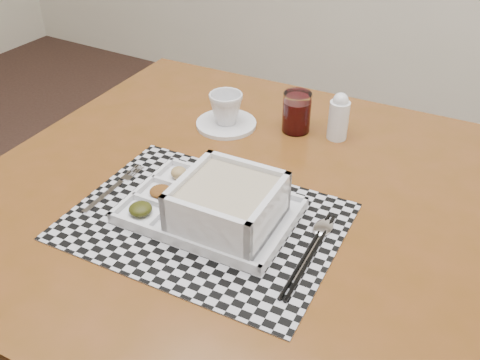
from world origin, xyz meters
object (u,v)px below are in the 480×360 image
object	(u,v)px
serving_tray	(221,207)
juice_glass	(297,114)
creamer_bottle	(339,117)
dining_table	(231,216)
cup	(226,108)

from	to	relation	value
serving_tray	juice_glass	bearing A→B (deg)	94.71
serving_tray	creamer_bottle	world-z (taller)	creamer_bottle
dining_table	cup	distance (m)	0.29
creamer_bottle	cup	bearing A→B (deg)	-162.49
serving_tray	cup	bearing A→B (deg)	119.96
serving_tray	creamer_bottle	bearing A→B (deg)	80.77
serving_tray	cup	xyz separation A→B (m)	(-0.19, 0.33, 0.01)
serving_tray	juice_glass	size ratio (longest dim) A/B	3.34
serving_tray	creamer_bottle	distance (m)	0.42
dining_table	serving_tray	xyz separation A→B (m)	(0.05, -0.11, 0.12)
dining_table	serving_tray	size ratio (longest dim) A/B	3.32
serving_tray	juice_glass	world-z (taller)	same
dining_table	creamer_bottle	distance (m)	0.35
creamer_bottle	juice_glass	bearing A→B (deg)	-170.52
cup	creamer_bottle	xyz separation A→B (m)	(0.26, 0.08, 0.01)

